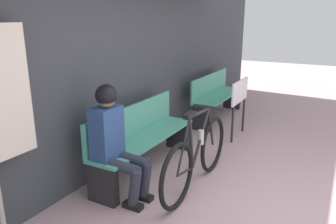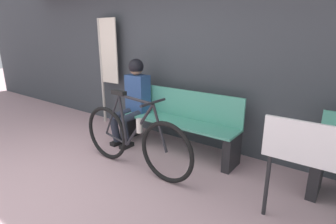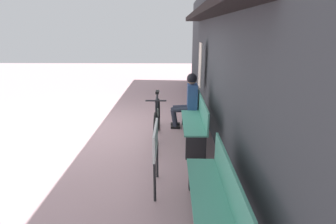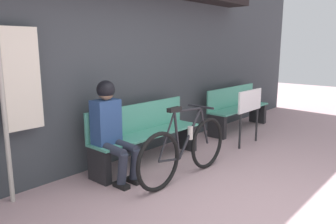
{
  "view_description": "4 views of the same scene",
  "coord_description": "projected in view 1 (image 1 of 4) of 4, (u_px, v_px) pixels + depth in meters",
  "views": [
    {
      "loc": [
        -2.78,
        -0.2,
        1.93
      ],
      "look_at": [
        0.54,
        1.62,
        0.82
      ],
      "focal_mm": 35.0,
      "sensor_mm": 36.0,
      "label": 1
    },
    {
      "loc": [
        2.5,
        -0.93,
        1.6
      ],
      "look_at": [
        0.69,
        1.5,
        0.71
      ],
      "focal_mm": 28.0,
      "sensor_mm": 36.0,
      "label": 2
    },
    {
      "loc": [
        5.56,
        1.48,
        2.21
      ],
      "look_at": [
        0.46,
        1.4,
        0.58
      ],
      "focal_mm": 28.0,
      "sensor_mm": 36.0,
      "label": 3
    },
    {
      "loc": [
        -2.72,
        -1.29,
        1.68
      ],
      "look_at": [
        0.45,
        1.5,
        0.82
      ],
      "focal_mm": 35.0,
      "sensor_mm": 36.0,
      "label": 4
    }
  ],
  "objects": [
    {
      "name": "storefront_wall",
      "position": [
        84.0,
        41.0,
        3.61
      ],
      "size": [
        12.0,
        0.56,
        3.2
      ],
      "color": "#3D4247",
      "rests_on": "ground_plane"
    },
    {
      "name": "park_bench_near",
      "position": [
        143.0,
        140.0,
        4.17
      ],
      "size": [
        1.85,
        0.42,
        0.86
      ],
      "color": "#51A88E",
      "rests_on": "ground_plane"
    },
    {
      "name": "banner_pole",
      "position": [
        3.0,
        111.0,
        2.64
      ],
      "size": [
        0.45,
        0.05,
        1.88
      ],
      "color": "#B7B2A8",
      "rests_on": "ground_plane"
    },
    {
      "name": "park_bench_far",
      "position": [
        216.0,
        97.0,
        6.38
      ],
      "size": [
        1.75,
        0.42,
        0.86
      ],
      "color": "#51A88E",
      "rests_on": "ground_plane"
    },
    {
      "name": "person_seated",
      "position": [
        114.0,
        135.0,
        3.43
      ],
      "size": [
        0.34,
        0.6,
        1.27
      ],
      "color": "#2D3342",
      "rests_on": "ground_plane"
    },
    {
      "name": "bicycle",
      "position": [
        197.0,
        156.0,
        3.75
      ],
      "size": [
        1.71,
        0.4,
        0.96
      ],
      "color": "black",
      "rests_on": "ground_plane"
    },
    {
      "name": "signboard",
      "position": [
        240.0,
        96.0,
        5.27
      ],
      "size": [
        0.75,
        0.04,
        0.95
      ],
      "color": "#232326",
      "rests_on": "ground_plane"
    }
  ]
}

